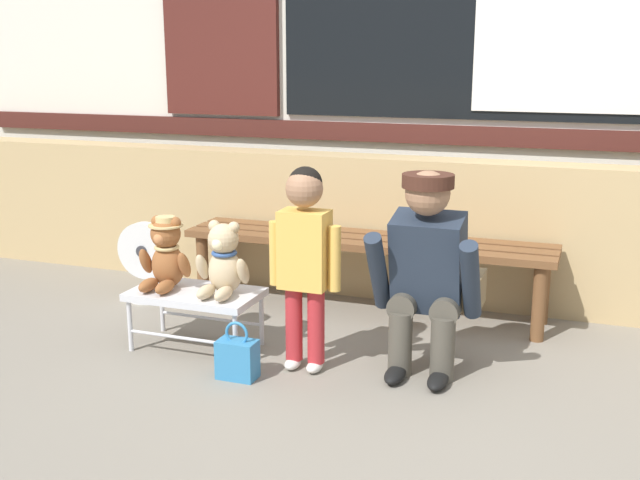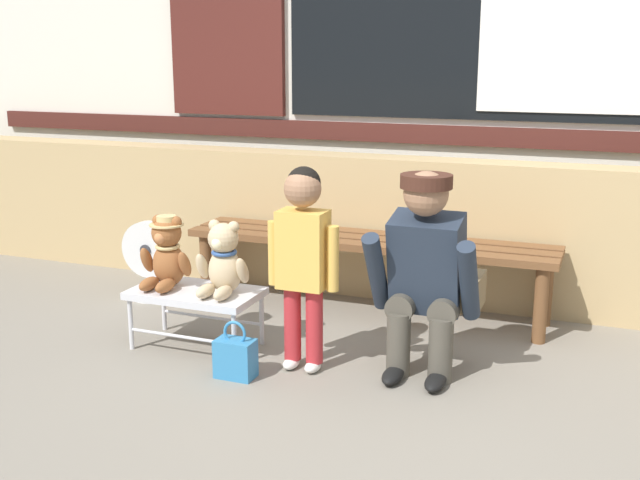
# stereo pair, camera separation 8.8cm
# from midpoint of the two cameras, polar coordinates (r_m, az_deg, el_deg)

# --- Properties ---
(ground_plane) EXTENTS (60.00, 60.00, 0.00)m
(ground_plane) POSITION_cam_midpoint_polar(r_m,az_deg,el_deg) (3.40, 5.33, -11.56)
(ground_plane) COLOR gray
(brick_low_wall) EXTENTS (7.74, 0.25, 0.85)m
(brick_low_wall) POSITION_cam_midpoint_polar(r_m,az_deg,el_deg) (4.58, 10.44, 0.56)
(brick_low_wall) COLOR tan
(brick_low_wall) RESTS_ON ground
(shop_facade) EXTENTS (7.90, 0.26, 3.30)m
(shop_facade) POSITION_cam_midpoint_polar(r_m,az_deg,el_deg) (4.98, 12.33, 15.91)
(shop_facade) COLOR silver
(shop_facade) RESTS_ON ground
(wooden_bench_long) EXTENTS (2.10, 0.40, 0.44)m
(wooden_bench_long) POSITION_cam_midpoint_polar(r_m,az_deg,el_deg) (4.34, 4.17, -0.67)
(wooden_bench_long) COLOR brown
(wooden_bench_long) RESTS_ON ground
(small_display_bench) EXTENTS (0.64, 0.36, 0.30)m
(small_display_bench) POSITION_cam_midpoint_polar(r_m,az_deg,el_deg) (3.88, -8.57, -4.16)
(small_display_bench) COLOR silver
(small_display_bench) RESTS_ON ground
(teddy_bear_with_hat) EXTENTS (0.28, 0.27, 0.36)m
(teddy_bear_with_hat) POSITION_cam_midpoint_polar(r_m,az_deg,el_deg) (3.91, -10.69, -0.98)
(teddy_bear_with_hat) COLOR #93562D
(teddy_bear_with_hat) RESTS_ON small_display_bench
(teddy_bear_plain) EXTENTS (0.28, 0.26, 0.36)m
(teddy_bear_plain) POSITION_cam_midpoint_polar(r_m,az_deg,el_deg) (3.75, -6.54, -1.58)
(teddy_bear_plain) COLOR #CCB289
(teddy_bear_plain) RESTS_ON small_display_bench
(child_standing) EXTENTS (0.35, 0.18, 0.96)m
(child_standing) POSITION_cam_midpoint_polar(r_m,az_deg,el_deg) (3.48, -0.54, -0.50)
(child_standing) COLOR #B7282D
(child_standing) RESTS_ON ground
(adult_crouching) EXTENTS (0.50, 0.49, 0.95)m
(adult_crouching) POSITION_cam_midpoint_polar(r_m,az_deg,el_deg) (3.52, 8.72, -2.41)
(adult_crouching) COLOR #4C473D
(adult_crouching) RESTS_ON ground
(handbag_on_ground) EXTENTS (0.18, 0.11, 0.27)m
(handbag_on_ground) POSITION_cam_midpoint_polar(r_m,az_deg,el_deg) (3.56, -5.59, -8.67)
(handbag_on_ground) COLOR teal
(handbag_on_ground) RESTS_ON ground
(floor_fan) EXTENTS (0.34, 0.24, 0.48)m
(floor_fan) POSITION_cam_midpoint_polar(r_m,az_deg,el_deg) (4.70, -12.01, -1.50)
(floor_fan) COLOR silver
(floor_fan) RESTS_ON ground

